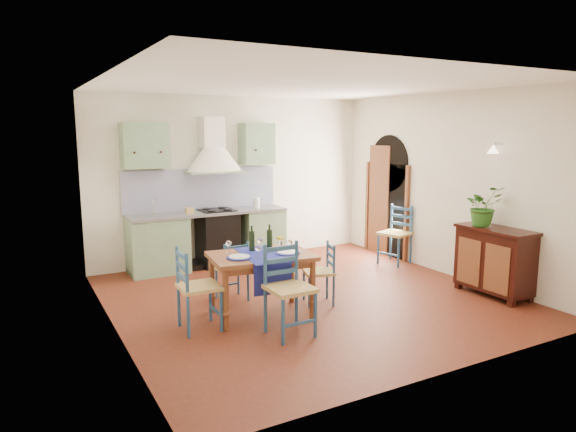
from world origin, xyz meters
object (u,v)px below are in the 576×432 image
object	(u,v)px
dining_table	(262,261)
chair_near	(288,289)
potted_plant	(483,206)
sideboard	(494,259)

from	to	relation	value
dining_table	chair_near	size ratio (longest dim) A/B	1.29
chair_near	potted_plant	bearing A→B (deg)	0.79
dining_table	potted_plant	bearing A→B (deg)	-11.34
sideboard	chair_near	bearing A→B (deg)	177.09
sideboard	potted_plant	bearing A→B (deg)	103.27
dining_table	potted_plant	distance (m)	3.16
chair_near	sideboard	size ratio (longest dim) A/B	0.95
dining_table	sideboard	size ratio (longest dim) A/B	1.23
chair_near	dining_table	bearing A→B (deg)	90.70
dining_table	chair_near	distance (m)	0.67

